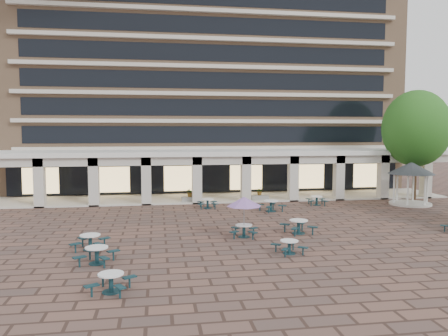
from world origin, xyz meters
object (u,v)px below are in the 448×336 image
(planter_left, at_px, (190,196))
(planter_right, at_px, (260,195))
(gazebo, at_px, (411,173))
(picnic_table_1, at_px, (289,246))
(picnic_table_0, at_px, (97,254))

(planter_left, bearing_deg, planter_right, -0.00)
(planter_left, bearing_deg, gazebo, -11.90)
(picnic_table_1, relative_size, gazebo, 0.45)
(gazebo, bearing_deg, picnic_table_1, -138.68)
(picnic_table_0, height_order, planter_left, planter_left)
(picnic_table_1, relative_size, planter_right, 1.14)
(picnic_table_0, distance_m, gazebo, 27.06)
(planter_left, xyz_separation_m, planter_right, (6.12, -0.00, -0.07))
(picnic_table_1, xyz_separation_m, planter_left, (-3.71, 16.47, 0.15))
(picnic_table_1, bearing_deg, planter_left, 91.12)
(picnic_table_0, relative_size, gazebo, 0.54)
(gazebo, distance_m, planter_left, 18.62)
(picnic_table_0, relative_size, picnic_table_1, 1.20)
(picnic_table_1, distance_m, planter_left, 16.88)
(planter_left, relative_size, planter_right, 1.00)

